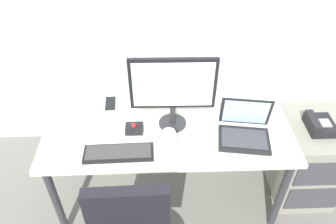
{
  "coord_description": "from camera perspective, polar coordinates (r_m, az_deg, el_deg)",
  "views": [
    {
      "loc": [
        -0.05,
        -1.56,
        2.16
      ],
      "look_at": [
        0.0,
        0.0,
        0.82
      ],
      "focal_mm": 35.27,
      "sensor_mm": 36.0,
      "label": 1
    }
  ],
  "objects": [
    {
      "name": "ground_plane",
      "position": [
        2.67,
        -0.0,
        -13.59
      ],
      "size": [
        8.0,
        8.0,
        0.0
      ],
      "primitive_type": "plane",
      "color": "slate"
    },
    {
      "name": "desk",
      "position": [
        2.19,
        -0.0,
        -3.85
      ],
      "size": [
        1.58,
        0.72,
        0.7
      ],
      "color": "beige",
      "rests_on": "ground"
    },
    {
      "name": "file_cabinet",
      "position": [
        2.66,
        22.62,
        -7.41
      ],
      "size": [
        0.42,
        0.53,
        0.64
      ],
      "color": "gray",
      "rests_on": "ground"
    },
    {
      "name": "desk_phone",
      "position": [
        2.41,
        24.67,
        -1.99
      ],
      "size": [
        0.17,
        0.2,
        0.09
      ],
      "color": "black",
      "rests_on": "file_cabinet"
    },
    {
      "name": "monitor_main",
      "position": [
        1.97,
        0.86,
        4.19
      ],
      "size": [
        0.52,
        0.18,
        0.49
      ],
      "color": "#262628",
      "rests_on": "desk"
    },
    {
      "name": "keyboard",
      "position": [
        1.98,
        -8.54,
        -6.99
      ],
      "size": [
        0.41,
        0.15,
        0.03
      ],
      "color": "black",
      "rests_on": "desk"
    },
    {
      "name": "laptop",
      "position": [
        2.09,
        13.08,
        -2.93
      ],
      "size": [
        0.35,
        0.31,
        0.24
      ],
      "color": "black",
      "rests_on": "desk"
    },
    {
      "name": "trackball_mouse",
      "position": [
        2.1,
        -5.87,
        -2.8
      ],
      "size": [
        0.11,
        0.09,
        0.07
      ],
      "color": "black",
      "rests_on": "desk"
    },
    {
      "name": "coffee_mug",
      "position": [
        1.98,
        0.22,
        -4.55
      ],
      "size": [
        0.09,
        0.08,
        0.11
      ],
      "color": "white",
      "rests_on": "desk"
    },
    {
      "name": "cell_phone",
      "position": [
        2.34,
        -9.94,
        1.49
      ],
      "size": [
        0.08,
        0.15,
        0.01
      ],
      "primitive_type": "cube",
      "rotation": [
        0.0,
        0.0,
        0.06
      ],
      "color": "black",
      "rests_on": "desk"
    }
  ]
}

